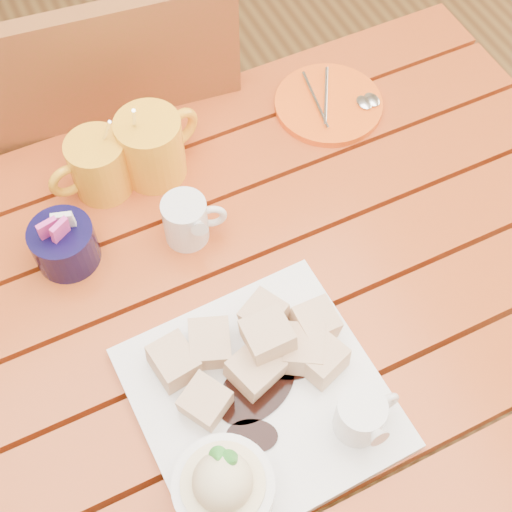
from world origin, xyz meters
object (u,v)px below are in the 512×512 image
table (235,339)px  orange_saucer (329,104)px  dessert_plate (256,411)px  chair_far (112,150)px  coffee_mug_left (98,166)px  coffee_mug_right (153,146)px

table → orange_saucer: bearing=41.9°
dessert_plate → chair_far: 0.72m
orange_saucer → dessert_plate: bearing=-128.6°
chair_far → table: bearing=100.1°
table → orange_saucer: (0.29, 0.26, 0.11)m
dessert_plate → coffee_mug_left: 0.43m
coffee_mug_left → orange_saucer: size_ratio=0.82×
dessert_plate → coffee_mug_right: bearing=85.2°
coffee_mug_right → orange_saucer: 0.30m
orange_saucer → coffee_mug_right: bearing=179.8°
table → dessert_plate: 0.21m
table → coffee_mug_left: (-0.09, 0.27, 0.16)m
dessert_plate → orange_saucer: size_ratio=1.73×
coffee_mug_right → table: bearing=-107.3°
coffee_mug_left → coffee_mug_right: 0.09m
chair_far → coffee_mug_left: bearing=82.7°
table → coffee_mug_right: coffee_mug_right is taller
dessert_plate → chair_far: size_ratio=0.32×
table → orange_saucer: size_ratio=6.86×
chair_far → orange_saucer: bearing=148.5°
dessert_plate → chair_far: bearing=88.8°
dessert_plate → orange_saucer: 0.54m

